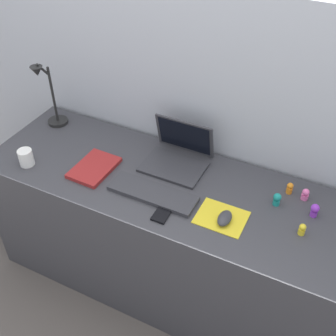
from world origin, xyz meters
The scene contains 16 objects.
ground_plane centered at (0.00, 0.00, 0.00)m, with size 6.00×6.00×0.00m, color #59514C.
back_wall centered at (0.00, 0.35, 0.77)m, with size 3.07×0.05×1.55m, color #B2B7C1.
desk centered at (0.00, 0.00, 0.37)m, with size 1.87×0.62×0.74m, color #38383D.
laptop centered at (-0.04, 0.17, 0.79)m, with size 0.30×0.26×0.21m.
keyboard centered at (-0.04, -0.10, 0.75)m, with size 0.41×0.13×0.02m, color #333338.
mousepad centered at (0.29, -0.10, 0.74)m, with size 0.21×0.17×0.00m, color yellow.
mouse centered at (0.31, -0.12, 0.76)m, with size 0.06×0.10×0.03m, color #333338.
cell_phone centered at (0.05, -0.18, 0.74)m, with size 0.06×0.13×0.01m, color black.
desk_lamp centered at (-0.80, 0.15, 0.92)m, with size 0.11×0.17×0.39m.
notebook_pad centered at (-0.38, -0.07, 0.75)m, with size 0.17×0.24×0.02m, color maroon.
coffee_mug centered at (-0.70, -0.19, 0.78)m, with size 0.07×0.07×0.08m, color white.
toy_figurine_yellow centered at (0.61, -0.04, 0.77)m, with size 0.03×0.03×0.05m.
toy_figurine_pink centered at (0.58, 0.18, 0.77)m, with size 0.03×0.03×0.06m.
toy_figurine_purple centered at (0.64, 0.09, 0.77)m, with size 0.04×0.04×0.06m.
toy_figurine_teal centered at (0.47, 0.08, 0.77)m, with size 0.04×0.04×0.06m.
toy_figurine_orange centered at (0.51, 0.19, 0.77)m, with size 0.03×0.03×0.06m.
Camera 1 is at (0.65, -1.34, 2.06)m, focal length 45.50 mm.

